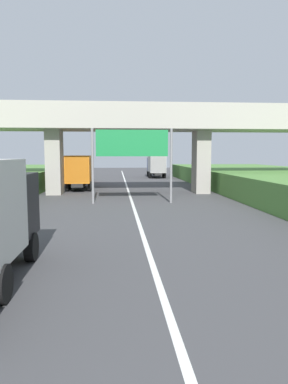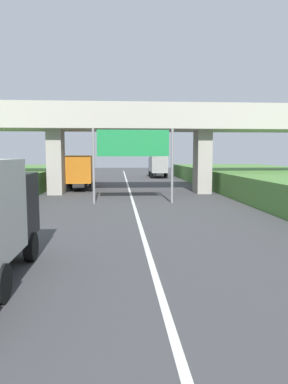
{
  "view_description": "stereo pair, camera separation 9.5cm",
  "coord_description": "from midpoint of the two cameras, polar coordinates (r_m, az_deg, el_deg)",
  "views": [
    {
      "loc": [
        -1.15,
        6.73,
        3.58
      ],
      "look_at": [
        0.0,
        21.31,
        2.0
      ],
      "focal_mm": 32.93,
      "sensor_mm": 36.0,
      "label": 1
    },
    {
      "loc": [
        -1.05,
        6.72,
        3.58
      ],
      "look_at": [
        0.0,
        21.31,
        2.0
      ],
      "focal_mm": 32.93,
      "sensor_mm": 36.0,
      "label": 2
    }
  ],
  "objects": [
    {
      "name": "construction_barrel_4",
      "position": [
        18.27,
        -21.86,
        -4.12
      ],
      "size": [
        0.57,
        0.57,
        0.9
      ],
      "color": "orange",
      "rests_on": "ground"
    },
    {
      "name": "speed_limit_sign",
      "position": [
        22.73,
        -20.19,
        0.47
      ],
      "size": [
        0.6,
        0.08,
        2.23
      ],
      "color": "slate",
      "rests_on": "ground"
    },
    {
      "name": "truck_blue",
      "position": [
        54.58,
        2.26,
        4.42
      ],
      "size": [
        2.44,
        7.3,
        3.44
      ],
      "color": "black",
      "rests_on": "ground"
    },
    {
      "name": "truck_orange",
      "position": [
        36.59,
        -9.95,
        3.48
      ],
      "size": [
        2.44,
        7.3,
        3.44
      ],
      "color": "black",
      "rests_on": "ground"
    },
    {
      "name": "lane_centre_stripe",
      "position": [
        24.56,
        -1.51,
        -2.22
      ],
      "size": [
        0.2,
        102.01,
        0.01
      ],
      "primitive_type": "cube",
      "color": "white",
      "rests_on": "ground"
    },
    {
      "name": "car_red",
      "position": [
        45.23,
        -9.33,
        2.62
      ],
      "size": [
        1.86,
        4.1,
        1.72
      ],
      "color": "red",
      "rests_on": "ground"
    },
    {
      "name": "overhead_highway_sign",
      "position": [
        25.55,
        -1.67,
        7.12
      ],
      "size": [
        5.88,
        0.18,
        5.42
      ],
      "color": "slate",
      "rests_on": "ground"
    },
    {
      "name": "overpass_bridge",
      "position": [
        32.14,
        -2.18,
        10.46
      ],
      "size": [
        40.0,
        4.8,
        7.92
      ],
      "color": "#9E998E",
      "rests_on": "ground"
    }
  ]
}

